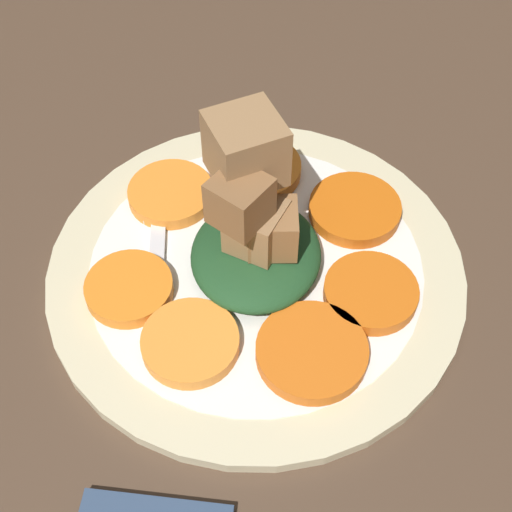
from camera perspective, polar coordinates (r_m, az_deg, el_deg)
The scene contains 11 objects.
table_slab at distance 53.15cm, azimuth -0.00°, elevation -2.06°, with size 120.00×120.00×2.00cm, color #4C3828.
plate at distance 51.93cm, azimuth -0.00°, elevation -1.08°, with size 30.19×30.19×1.05cm.
carrot_slice_0 at distance 46.95cm, azimuth 4.49°, elevation -7.63°, with size 7.38×7.38×1.05cm, color orange.
carrot_slice_1 at distance 50.01cm, azimuth 9.17°, elevation -2.89°, with size 6.57×6.57×1.05cm, color #D66115.
carrot_slice_2 at distance 54.71cm, azimuth 7.90°, elevation 3.73°, with size 6.99×6.99×1.05cm, color #D45E12.
carrot_slice_3 at distance 57.19cm, azimuth 0.06°, elevation 7.01°, with size 7.09×7.09×1.05cm, color orange.
carrot_slice_4 at distance 55.68cm, azimuth -6.84°, elevation 4.98°, with size 6.59×6.59×1.05cm, color orange.
carrot_slice_5 at distance 50.35cm, azimuth -10.12°, elevation -2.56°, with size 6.15×6.15×1.05cm, color orange.
carrot_slice_6 at distance 47.36cm, azimuth -5.28°, elevation -6.91°, with size 6.50×6.50×1.05cm, color orange.
center_pile at distance 48.68cm, azimuth -0.17°, elevation 2.47°, with size 10.47×9.27×11.42cm.
fork at distance 52.75cm, azimuth -7.89°, elevation 0.76°, with size 17.49×4.49×0.40cm.
Camera 1 is at (31.09, 3.60, 43.97)cm, focal length 50.00 mm.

